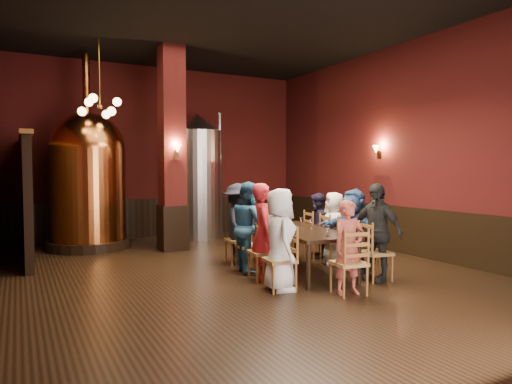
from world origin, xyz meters
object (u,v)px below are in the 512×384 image
person_1 (263,232)px  dining_table (301,233)px  person_0 (280,240)px  copper_kettle (88,178)px  steel_vessel (198,176)px  person_2 (250,227)px  rose_vase (272,210)px

person_1 → dining_table: bearing=-52.1°
dining_table → person_0: person_0 is taller
person_0 → copper_kettle: 5.57m
steel_vessel → dining_table: bearing=-87.3°
person_1 → steel_vessel: 4.94m
person_2 → copper_kettle: copper_kettle is taller
person_1 → person_2: (0.08, 0.65, 0.00)m
dining_table → copper_kettle: (-2.99, 4.24, 0.90)m
person_0 → person_1: person_1 is taller
copper_kettle → dining_table: bearing=-54.8°
dining_table → rose_vase: bearing=98.3°
person_0 → person_1: size_ratio=0.96×
person_1 → person_2: bearing=16.7°
person_0 → copper_kettle: (-2.02, 5.12, 0.83)m
person_0 → rose_vase: bearing=-11.8°
person_2 → dining_table: bearing=-108.1°
rose_vase → dining_table: bearing=-88.9°
person_2 → steel_vessel: 4.29m
person_2 → rose_vase: bearing=-43.3°
dining_table → person_0: bearing=-130.4°
copper_kettle → rose_vase: copper_kettle is taller
person_2 → copper_kettle: 4.46m
dining_table → rose_vase: size_ratio=6.46×
person_2 → copper_kettle: size_ratio=0.36×
dining_table → copper_kettle: bearing=132.4°
person_1 → rose_vase: bearing=-11.2°
person_0 → copper_kettle: size_ratio=0.35×
person_2 → copper_kettle: bearing=40.2°
dining_table → steel_vessel: bearing=99.9°
person_2 → steel_vessel: bearing=2.4°
dining_table → person_2: (-0.80, 0.43, 0.11)m
steel_vessel → rose_vase: 3.65m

